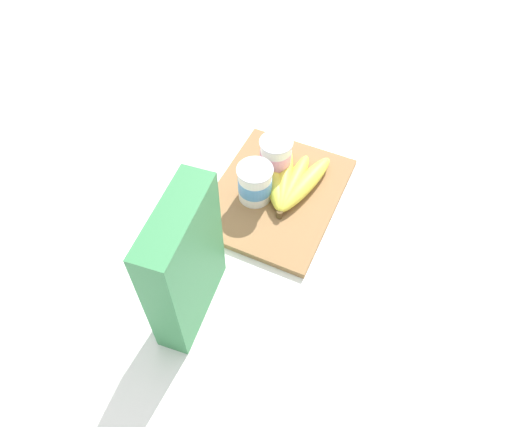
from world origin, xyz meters
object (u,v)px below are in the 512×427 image
cutting_board (276,195)px  yogurt_cup_front (255,183)px  banana_bunch (290,182)px  cereal_box (185,265)px  yogurt_cup_back (276,157)px

cutting_board → yogurt_cup_front: bearing=126.5°
yogurt_cup_front → banana_bunch: (0.06, -0.06, -0.02)m
cutting_board → cereal_box: bearing=173.1°
cutting_board → yogurt_cup_back: size_ratio=3.60×
cereal_box → banana_bunch: bearing=164.1°
yogurt_cup_back → banana_bunch: bearing=-121.0°
cereal_box → yogurt_cup_front: cereal_box is taller
cutting_board → banana_bunch: (0.03, -0.02, 0.02)m
cereal_box → yogurt_cup_front: (0.27, 0.00, -0.08)m
cereal_box → yogurt_cup_front: size_ratio=3.24×
yogurt_cup_back → yogurt_cup_front: bearing=172.8°
yogurt_cup_front → yogurt_cup_back: (0.08, -0.01, 0.00)m
cereal_box → yogurt_cup_back: cereal_box is taller
cereal_box → banana_bunch: (0.33, -0.06, -0.11)m
cutting_board → banana_bunch: 0.04m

